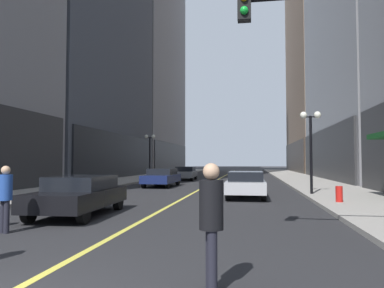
# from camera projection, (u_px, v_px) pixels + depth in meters

# --- Properties ---
(ground_plane) EXTENTS (200.00, 200.00, 0.00)m
(ground_plane) POSITION_uv_depth(u_px,v_px,m) (219.00, 179.00, 38.50)
(ground_plane) COLOR #262628
(sidewalk_left) EXTENTS (4.50, 78.00, 0.15)m
(sidewalk_left) POSITION_uv_depth(u_px,v_px,m) (144.00, 178.00, 39.82)
(sidewalk_left) COLOR #9E9991
(sidewalk_left) RESTS_ON ground
(sidewalk_right) EXTENTS (4.50, 78.00, 0.15)m
(sidewalk_right) POSITION_uv_depth(u_px,v_px,m) (300.00, 179.00, 37.19)
(sidewalk_right) COLOR #9E9991
(sidewalk_right) RESTS_ON ground
(lane_centre_stripe) EXTENTS (0.16, 70.00, 0.01)m
(lane_centre_stripe) POSITION_uv_depth(u_px,v_px,m) (219.00, 179.00, 38.50)
(lane_centre_stripe) COLOR #E5D64C
(lane_centre_stripe) RESTS_ON ground
(building_left_mid) EXTENTS (16.10, 24.00, 39.67)m
(building_left_mid) POSITION_uv_depth(u_px,v_px,m) (57.00, 4.00, 41.89)
(building_left_mid) COLOR #4C515B
(building_left_mid) RESTS_ON ground
(building_left_far) EXTENTS (15.27, 26.00, 62.77)m
(building_left_far) POSITION_uv_depth(u_px,v_px,m) (133.00, 1.00, 67.52)
(building_left_far) COLOR gray
(building_left_far) RESTS_ON ground
(car_black) EXTENTS (2.11, 4.61, 1.32)m
(car_black) POSITION_uv_depth(u_px,v_px,m) (80.00, 194.00, 12.40)
(car_black) COLOR black
(car_black) RESTS_ON ground
(car_silver) EXTENTS (1.89, 4.59, 1.32)m
(car_silver) POSITION_uv_depth(u_px,v_px,m) (246.00, 183.00, 18.37)
(car_silver) COLOR #B7B7BC
(car_silver) RESTS_ON ground
(car_navy) EXTENTS (1.93, 4.69, 1.32)m
(car_navy) POSITION_uv_depth(u_px,v_px,m) (162.00, 177.00, 26.44)
(car_navy) COLOR #141E4C
(car_navy) RESTS_ON ground
(car_grey) EXTENTS (2.10, 4.87, 1.32)m
(car_grey) POSITION_uv_depth(u_px,v_px,m) (185.00, 173.00, 36.05)
(car_grey) COLOR slate
(car_grey) RESTS_ON ground
(pedestrian_in_blue_hoodie) EXTENTS (0.44, 0.44, 1.71)m
(pedestrian_in_blue_hoodie) POSITION_uv_depth(u_px,v_px,m) (5.00, 194.00, 9.34)
(pedestrian_in_blue_hoodie) COLOR black
(pedestrian_in_blue_hoodie) RESTS_ON ground
(pedestrian_in_black_coat) EXTENTS (0.42, 0.42, 1.80)m
(pedestrian_in_black_coat) POSITION_uv_depth(u_px,v_px,m) (211.00, 216.00, 5.11)
(pedestrian_in_black_coat) COLOR black
(pedestrian_in_black_coat) RESTS_ON ground
(traffic_light_near_right) EXTENTS (3.43, 0.35, 5.65)m
(traffic_light_near_right) POSITION_uv_depth(u_px,v_px,m) (354.00, 64.00, 7.25)
(traffic_light_near_right) COLOR black
(traffic_light_near_right) RESTS_ON ground
(street_lamp_left_far) EXTENTS (1.06, 0.36, 4.43)m
(street_lamp_left_far) POSITION_uv_depth(u_px,v_px,m) (150.00, 147.00, 35.61)
(street_lamp_left_far) COLOR black
(street_lamp_left_far) RESTS_ON ground
(street_lamp_right_mid) EXTENTS (1.06, 0.36, 4.43)m
(street_lamp_right_mid) POSITION_uv_depth(u_px,v_px,m) (311.00, 134.00, 19.09)
(street_lamp_right_mid) COLOR black
(street_lamp_right_mid) RESTS_ON ground
(fire_hydrant_right) EXTENTS (0.28, 0.28, 0.80)m
(fire_hydrant_right) POSITION_uv_depth(u_px,v_px,m) (339.00, 196.00, 15.12)
(fire_hydrant_right) COLOR red
(fire_hydrant_right) RESTS_ON ground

